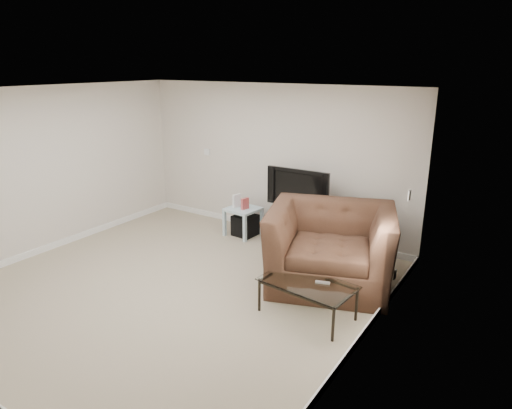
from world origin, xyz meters
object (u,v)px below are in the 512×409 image
Objects in this scene: recliner at (331,234)px; television at (300,187)px; subwoofer at (245,225)px; side_table at (243,221)px; tv_stand at (300,224)px; coffee_table at (307,299)px.

television is at bearing 114.70° from recliner.
recliner is (1.93, -0.87, 0.53)m from subwoofer.
subwoofer is (0.03, 0.02, -0.07)m from side_table.
side_table is at bearing 137.27° from recliner.
side_table is at bearing -173.78° from tv_stand.
tv_stand reaches higher than coffee_table.
tv_stand is 0.74× the size of coffee_table.
coffee_table is at bearing -60.68° from television.
tv_stand is at bearing 119.65° from coffee_table.
tv_stand is 0.63m from television.
television is at bearing 9.14° from subwoofer.
tv_stand is 1.49m from recliner.
recliner is (1.96, -0.85, 0.46)m from side_table.
side_table is 0.08m from subwoofer.
tv_stand is at bearing 11.08° from subwoofer.
television reaches higher than tv_stand.
subwoofer is 2.18m from recliner.
tv_stand is 0.80× the size of television.
recliner is at bearing -52.25° from tv_stand.
recliner is at bearing -24.19° from subwoofer.
subwoofer is 2.70m from coffee_table.
side_table is 1.39× the size of subwoofer.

